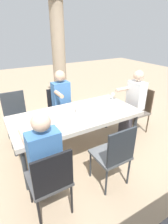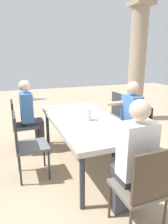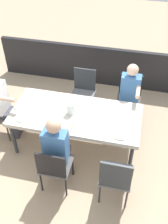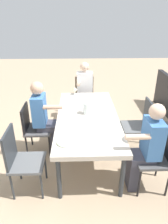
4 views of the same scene
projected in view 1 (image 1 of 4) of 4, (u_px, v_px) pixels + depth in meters
name	position (u px, v px, depth m)	size (l,w,h in m)	color
ground_plane	(76.00, 151.00, 3.20)	(16.00, 16.00, 0.00)	tan
dining_table	(76.00, 117.00, 2.91)	(2.09, 0.98, 0.74)	beige
chair_west_north	(16.00, 114.00, 3.33)	(0.44, 0.44, 0.95)	#5B5E61
chair_west_south	(50.00, 179.00, 1.90)	(0.44, 0.44, 0.93)	#4F4F50
chair_mid_north	(59.00, 107.00, 3.73)	(0.44, 0.44, 0.88)	#4F4F50
chair_mid_south	(114.00, 153.00, 2.30)	(0.44, 0.44, 0.94)	#5B5E61
chair_head_east	(139.00, 108.00, 3.64)	(0.44, 0.44, 0.92)	#6A6158
diner_woman_green	(133.00, 102.00, 3.48)	(0.49, 0.35, 1.30)	#3F3F4C
diner_man_white	(43.00, 159.00, 1.98)	(0.35, 0.49, 1.28)	#3F3F4C
diner_guest_third	(62.00, 101.00, 3.50)	(0.34, 0.49, 1.29)	#3F3F4C
stone_column_centre	(59.00, 56.00, 4.56)	(0.44, 0.44, 2.72)	tan
plate_0	(24.00, 116.00, 2.79)	(0.21, 0.21, 0.02)	white
fork_0	(14.00, 119.00, 2.72)	(0.02, 0.17, 0.01)	silver
spoon_0	(33.00, 115.00, 2.86)	(0.02, 0.17, 0.01)	silver
plate_1	(84.00, 122.00, 2.63)	(0.25, 0.25, 0.02)	white
fork_1	(75.00, 125.00, 2.56)	(0.02, 0.17, 0.01)	silver
spoon_1	(92.00, 120.00, 2.70)	(0.02, 0.17, 0.01)	silver
plate_2	(103.00, 99.00, 3.47)	(0.20, 0.20, 0.02)	white
wine_glass_2	(113.00, 95.00, 3.42)	(0.08, 0.08, 0.15)	white
fork_2	(96.00, 101.00, 3.40)	(0.02, 0.17, 0.01)	silver
spoon_2	(109.00, 98.00, 3.54)	(0.02, 0.17, 0.01)	silver
water_pitcher	(80.00, 108.00, 2.89)	(0.12, 0.12, 0.19)	white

